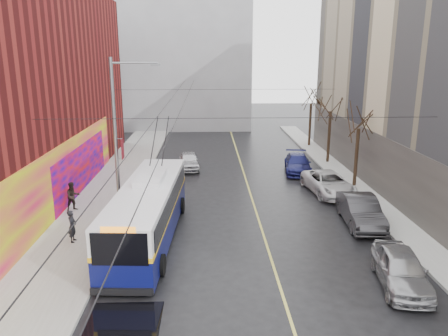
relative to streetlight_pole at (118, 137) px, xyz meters
The scene contains 20 objects.
ground 12.70m from the streetlight_pole, 58.46° to the right, with size 140.00×140.00×0.00m, color black.
sidewalk_left 5.50m from the streetlight_pole, 132.95° to the left, with size 4.00×60.00×0.15m, color gray.
sidewalk_right 16.00m from the streetlight_pole, ahead, with size 2.00×60.00×0.15m, color gray.
lane_line 9.89m from the streetlight_pole, 27.64° to the left, with size 0.12×50.00×0.01m, color #BFB74C.
building_far 35.24m from the streetlight_pole, 89.77° to the left, with size 20.50×12.10×18.00m.
streetlight_pole is the anchor object (origin of this frame).
catenary_wires 6.14m from the streetlight_pole, 52.95° to the left, with size 18.00×60.00×0.22m.
tree_near 16.28m from the streetlight_pole, 21.62° to the left, with size 3.20×3.20×6.40m.
tree_mid 19.96m from the streetlight_pole, 40.65° to the left, with size 3.20×3.20×6.68m.
tree_far 25.09m from the streetlight_pole, 52.88° to the left, with size 3.20×3.20×6.57m.
puddle 11.24m from the streetlight_pole, 80.05° to the right, with size 2.59×3.37×0.01m, color black.
pigeons_flying 4.07m from the streetlight_pole, ahead, with size 2.98×1.25×0.94m.
trolleybus 4.46m from the streetlight_pole, 53.85° to the right, with size 3.22×11.68×5.48m.
parked_car_a 15.15m from the streetlight_pole, 30.88° to the right, with size 1.76×4.38×1.49m, color #97989C.
parked_car_b 13.78m from the streetlight_pole, ahead, with size 1.70×4.86×1.60m, color #2B2B2E.
parked_car_c 14.30m from the streetlight_pole, 19.74° to the left, with size 2.41×5.24×1.46m, color silver.
parked_car_d 16.22m from the streetlight_pole, 40.41° to the left, with size 1.97×4.84×1.40m, color navy.
following_car 12.70m from the streetlight_pole, 74.34° to the left, with size 1.61×4.01×1.37m, color silver.
pedestrian_a 5.22m from the streetlight_pole, 123.53° to the right, with size 0.59×0.39×1.63m, color black.
pedestrian_b 5.24m from the streetlight_pole, 153.49° to the left, with size 0.84×0.65×1.73m, color black.
Camera 1 is at (-1.41, -13.19, 9.16)m, focal length 35.00 mm.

